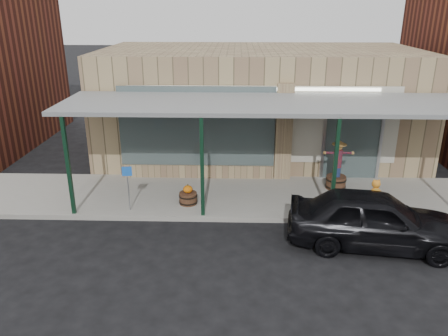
{
  "coord_description": "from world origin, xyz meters",
  "views": [
    {
      "loc": [
        -0.87,
        -8.98,
        5.74
      ],
      "look_at": [
        -1.22,
        2.6,
        1.41
      ],
      "focal_mm": 35.0,
      "sensor_mm": 36.0,
      "label": 1
    }
  ],
  "objects_px": {
    "barrel_pumpkin": "(188,197)",
    "handicap_sign": "(128,182)",
    "parked_sedan": "(375,219)",
    "barrel_scarecrow": "(337,172)"
  },
  "relations": [
    {
      "from": "barrel_scarecrow",
      "to": "handicap_sign",
      "type": "height_order",
      "value": "barrel_scarecrow"
    },
    {
      "from": "handicap_sign",
      "to": "parked_sedan",
      "type": "bearing_deg",
      "value": -19.27
    },
    {
      "from": "barrel_pumpkin",
      "to": "handicap_sign",
      "type": "distance_m",
      "value": 1.84
    },
    {
      "from": "barrel_pumpkin",
      "to": "parked_sedan",
      "type": "height_order",
      "value": "parked_sedan"
    },
    {
      "from": "handicap_sign",
      "to": "parked_sedan",
      "type": "xyz_separation_m",
      "value": [
        6.55,
        -1.53,
        -0.28
      ]
    },
    {
      "from": "barrel_scarecrow",
      "to": "parked_sedan",
      "type": "distance_m",
      "value": 3.35
    },
    {
      "from": "barrel_scarecrow",
      "to": "barrel_pumpkin",
      "type": "relative_size",
      "value": 2.61
    },
    {
      "from": "barrel_pumpkin",
      "to": "handicap_sign",
      "type": "bearing_deg",
      "value": -163.45
    },
    {
      "from": "barrel_scarecrow",
      "to": "parked_sedan",
      "type": "height_order",
      "value": "barrel_scarecrow"
    },
    {
      "from": "barrel_scarecrow",
      "to": "handicap_sign",
      "type": "xyz_separation_m",
      "value": [
        -6.32,
        -1.81,
        0.31
      ]
    }
  ]
}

